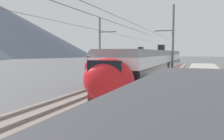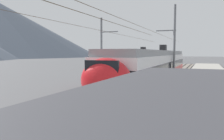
# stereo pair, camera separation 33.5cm
# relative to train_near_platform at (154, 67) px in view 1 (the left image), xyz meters

# --- Properties ---
(ground_plane) EXTENTS (400.00, 400.00, 0.00)m
(ground_plane) POSITION_rel_train_near_platform_xyz_m (-9.52, -0.88, -2.22)
(ground_plane) COLOR #565659
(platform_slab) EXTENTS (120.00, 6.29, 0.35)m
(platform_slab) POSITION_rel_train_near_platform_xyz_m (-9.52, -5.14, -2.05)
(platform_slab) COLOR #A39E93
(platform_slab) RESTS_ON ground
(track_near) EXTENTS (120.00, 3.00, 0.28)m
(track_near) POSITION_rel_train_near_platform_xyz_m (-9.52, 0.00, -2.16)
(track_near) COLOR slate
(track_near) RESTS_ON ground
(track_far) EXTENTS (120.00, 3.00, 0.28)m
(track_far) POSITION_rel_train_near_platform_xyz_m (-9.52, 4.78, -2.16)
(track_far) COLOR slate
(track_far) RESTS_ON ground
(train_near_platform) EXTENTS (25.60, 2.94, 4.27)m
(train_near_platform) POSITION_rel_train_near_platform_xyz_m (0.00, 0.00, 0.00)
(train_near_platform) COLOR #2D2D30
(train_near_platform) RESTS_ON track_near
(train_far_track) EXTENTS (25.84, 3.01, 4.27)m
(train_far_track) POSITION_rel_train_near_platform_xyz_m (9.17, 4.78, 0.00)
(train_far_track) COLOR #2D2D30
(train_far_track) RESTS_ON track_far
(catenary_mast_mid) EXTENTS (40.44, 1.96, 8.37)m
(catenary_mast_mid) POSITION_rel_train_near_platform_xyz_m (0.83, -1.56, 2.08)
(catenary_mast_mid) COLOR slate
(catenary_mast_mid) RESTS_ON ground
(catenary_mast_far_side) EXTENTS (40.44, 2.19, 7.66)m
(catenary_mast_far_side) POSITION_rel_train_near_platform_xyz_m (1.55, 6.54, 1.80)
(catenary_mast_far_side) COLOR slate
(catenary_mast_far_side) RESTS_ON ground
(platform_sign) EXTENTS (0.70, 0.08, 2.18)m
(platform_sign) POSITION_rel_train_near_platform_xyz_m (-12.31, -2.78, -0.28)
(platform_sign) COLOR #59595B
(platform_sign) RESTS_ON platform_slab
(handbag_near_sign) EXTENTS (0.32, 0.18, 0.41)m
(handbag_near_sign) POSITION_rel_train_near_platform_xyz_m (-12.46, -2.49, -1.73)
(handbag_near_sign) COLOR #472D1E
(handbag_near_sign) RESTS_ON platform_slab
(potted_plant_platform_edge) EXTENTS (0.53, 0.53, 0.80)m
(potted_plant_platform_edge) POSITION_rel_train_near_platform_xyz_m (-12.15, -3.51, -1.42)
(potted_plant_platform_edge) COLOR brown
(potted_plant_platform_edge) RESTS_ON platform_slab
(potted_plant_by_shelter) EXTENTS (0.58, 0.58, 0.82)m
(potted_plant_by_shelter) POSITION_rel_train_near_platform_xyz_m (-8.28, -3.65, -1.42)
(potted_plant_by_shelter) COLOR brown
(potted_plant_by_shelter) RESTS_ON platform_slab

